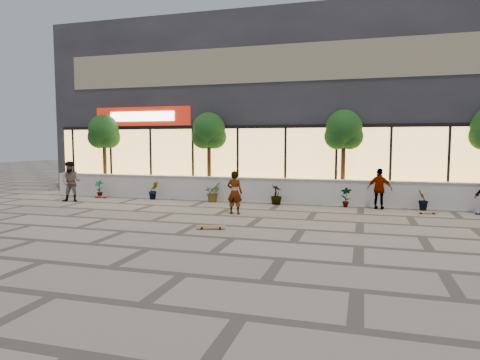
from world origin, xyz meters
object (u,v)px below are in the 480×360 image
(tree_west, at_px, (104,133))
(skater_center, at_px, (235,192))
(skater_left, at_px, (71,182))
(skateboard_left, at_px, (101,196))
(tree_midwest, at_px, (209,133))
(skateboard_right_near, at_px, (427,212))
(tree_mideast, at_px, (344,132))
(skateboard_center, at_px, (211,226))
(skater_right_near, at_px, (380,189))

(tree_west, relative_size, skater_center, 2.53)
(skater_left, relative_size, skateboard_left, 2.46)
(tree_midwest, xyz_separation_m, skateboard_left, (-4.77, -1.50, -2.91))
(skateboard_left, xyz_separation_m, skateboard_right_near, (13.83, -0.57, -0.00))
(tree_west, bearing_deg, tree_midwest, 0.00)
(tree_west, xyz_separation_m, skateboard_left, (0.73, -1.50, -2.91))
(tree_mideast, height_order, skater_center, tree_mideast)
(skateboard_right_near, bearing_deg, tree_midwest, 155.79)
(skateboard_center, bearing_deg, tree_mideast, 45.44)
(skateboard_center, distance_m, skateboard_right_near, 8.03)
(tree_midwest, bearing_deg, skater_center, -58.56)
(skater_center, xyz_separation_m, skateboard_left, (-7.20, 2.47, -0.70))
(skateboard_right_near, bearing_deg, tree_west, 160.57)
(tree_midwest, relative_size, skateboard_left, 5.51)
(tree_west, bearing_deg, tree_mideast, 0.00)
(skater_right_near, height_order, skateboard_right_near, skater_right_near)
(skater_left, height_order, skateboard_center, skater_left)
(tree_midwest, relative_size, tree_mideast, 1.00)
(skater_left, relative_size, skater_right_near, 1.11)
(skater_right_near, bearing_deg, tree_midwest, 1.33)
(skater_right_near, relative_size, skateboard_center, 1.75)
(tree_mideast, bearing_deg, skateboard_center, -117.17)
(skateboard_right_near, bearing_deg, skater_right_near, 146.08)
(tree_mideast, distance_m, skateboard_center, 8.12)
(tree_west, xyz_separation_m, skater_left, (0.29, -2.96, -2.11))
(tree_midwest, height_order, skater_center, tree_midwest)
(tree_midwest, relative_size, skateboard_right_near, 5.39)
(skateboard_center, xyz_separation_m, skateboard_right_near, (6.53, 4.68, -0.02))
(skater_right_near, bearing_deg, skateboard_right_near, 169.38)
(skater_center, bearing_deg, tree_midwest, -54.74)
(tree_mideast, relative_size, skater_right_near, 2.49)
(tree_mideast, distance_m, skateboard_left, 11.26)
(tree_mideast, height_order, skateboard_center, tree_mideast)
(skater_center, distance_m, skateboard_left, 7.64)
(tree_mideast, xyz_separation_m, skater_center, (-3.57, -3.97, -2.21))
(skater_right_near, bearing_deg, skater_center, 39.12)
(tree_west, relative_size, tree_mideast, 1.00)
(tree_mideast, relative_size, skater_left, 2.24)
(tree_midwest, distance_m, skater_left, 6.36)
(skater_left, bearing_deg, skateboard_center, -41.46)
(skater_center, height_order, skateboard_right_near, skater_center)
(skateboard_center, bearing_deg, skater_left, 136.54)
(tree_midwest, distance_m, skateboard_center, 7.77)
(skater_right_near, distance_m, skateboard_left, 12.23)
(skater_left, height_order, skateboard_right_near, skater_left)
(tree_west, xyz_separation_m, skater_center, (7.93, -3.97, -2.21))
(tree_mideast, bearing_deg, skateboard_right_near, -34.10)
(skater_center, relative_size, skateboard_left, 2.18)
(skater_left, xyz_separation_m, skater_right_near, (12.66, 1.56, -0.09))
(skater_right_near, distance_m, skateboard_right_near, 1.90)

